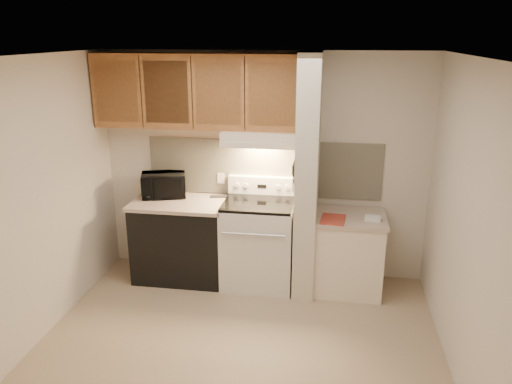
# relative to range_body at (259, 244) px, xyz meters

# --- Properties ---
(floor) EXTENTS (3.60, 3.60, 0.00)m
(floor) POSITION_rel_range_body_xyz_m (0.00, -1.16, -0.46)
(floor) COLOR tan
(floor) RESTS_ON ground
(ceiling) EXTENTS (3.60, 3.60, 0.00)m
(ceiling) POSITION_rel_range_body_xyz_m (0.00, -1.16, 2.04)
(ceiling) COLOR white
(ceiling) RESTS_ON wall_back
(wall_back) EXTENTS (3.60, 2.50, 0.02)m
(wall_back) POSITION_rel_range_body_xyz_m (0.00, 0.34, 0.79)
(wall_back) COLOR beige
(wall_back) RESTS_ON floor
(wall_left) EXTENTS (0.02, 3.00, 2.50)m
(wall_left) POSITION_rel_range_body_xyz_m (-1.80, -1.16, 0.79)
(wall_left) COLOR beige
(wall_left) RESTS_ON floor
(wall_right) EXTENTS (0.02, 3.00, 2.50)m
(wall_right) POSITION_rel_range_body_xyz_m (1.80, -1.16, 0.79)
(wall_right) COLOR beige
(wall_right) RESTS_ON floor
(backsplash) EXTENTS (2.60, 0.02, 0.63)m
(backsplash) POSITION_rel_range_body_xyz_m (0.00, 0.33, 0.78)
(backsplash) COLOR beige
(backsplash) RESTS_ON wall_back
(range_body) EXTENTS (0.76, 0.65, 0.92)m
(range_body) POSITION_rel_range_body_xyz_m (0.00, 0.00, 0.00)
(range_body) COLOR silver
(range_body) RESTS_ON floor
(oven_window) EXTENTS (0.50, 0.01, 0.30)m
(oven_window) POSITION_rel_range_body_xyz_m (0.00, -0.32, 0.04)
(oven_window) COLOR black
(oven_window) RESTS_ON range_body
(oven_handle) EXTENTS (0.65, 0.02, 0.02)m
(oven_handle) POSITION_rel_range_body_xyz_m (0.00, -0.35, 0.26)
(oven_handle) COLOR silver
(oven_handle) RESTS_ON range_body
(cooktop) EXTENTS (0.74, 0.64, 0.03)m
(cooktop) POSITION_rel_range_body_xyz_m (0.00, 0.00, 0.48)
(cooktop) COLOR black
(cooktop) RESTS_ON range_body
(range_backguard) EXTENTS (0.76, 0.08, 0.20)m
(range_backguard) POSITION_rel_range_body_xyz_m (0.00, 0.28, 0.59)
(range_backguard) COLOR silver
(range_backguard) RESTS_ON range_body
(range_display) EXTENTS (0.10, 0.01, 0.04)m
(range_display) POSITION_rel_range_body_xyz_m (0.00, 0.24, 0.59)
(range_display) COLOR black
(range_display) RESTS_ON range_backguard
(range_knob_left_outer) EXTENTS (0.05, 0.02, 0.05)m
(range_knob_left_outer) POSITION_rel_range_body_xyz_m (-0.28, 0.24, 0.59)
(range_knob_left_outer) COLOR silver
(range_knob_left_outer) RESTS_ON range_backguard
(range_knob_left_inner) EXTENTS (0.05, 0.02, 0.05)m
(range_knob_left_inner) POSITION_rel_range_body_xyz_m (-0.18, 0.24, 0.59)
(range_knob_left_inner) COLOR silver
(range_knob_left_inner) RESTS_ON range_backguard
(range_knob_right_inner) EXTENTS (0.05, 0.02, 0.05)m
(range_knob_right_inner) POSITION_rel_range_body_xyz_m (0.18, 0.24, 0.59)
(range_knob_right_inner) COLOR silver
(range_knob_right_inner) RESTS_ON range_backguard
(range_knob_right_outer) EXTENTS (0.05, 0.02, 0.05)m
(range_knob_right_outer) POSITION_rel_range_body_xyz_m (0.28, 0.24, 0.59)
(range_knob_right_outer) COLOR silver
(range_knob_right_outer) RESTS_ON range_backguard
(dishwasher_front) EXTENTS (1.00, 0.63, 0.87)m
(dishwasher_front) POSITION_rel_range_body_xyz_m (-0.88, 0.01, -0.03)
(dishwasher_front) COLOR black
(dishwasher_front) RESTS_ON floor
(left_countertop) EXTENTS (1.04, 0.67, 0.04)m
(left_countertop) POSITION_rel_range_body_xyz_m (-0.88, 0.01, 0.43)
(left_countertop) COLOR #C0AA97
(left_countertop) RESTS_ON dishwasher_front
(spoon_rest) EXTENTS (0.21, 0.10, 0.01)m
(spoon_rest) POSITION_rel_range_body_xyz_m (-0.48, 0.21, 0.46)
(spoon_rest) COLOR black
(spoon_rest) RESTS_ON left_countertop
(teal_jar) EXTENTS (0.10, 0.10, 0.10)m
(teal_jar) POSITION_rel_range_body_xyz_m (-1.23, 0.02, 0.50)
(teal_jar) COLOR #2A5A5E
(teal_jar) RESTS_ON left_countertop
(outlet) EXTENTS (0.08, 0.01, 0.12)m
(outlet) POSITION_rel_range_body_xyz_m (-0.48, 0.32, 0.64)
(outlet) COLOR #F3E2CB
(outlet) RESTS_ON backsplash
(microwave) EXTENTS (0.56, 0.45, 0.27)m
(microwave) POSITION_rel_range_body_xyz_m (-1.10, 0.15, 0.58)
(microwave) COLOR black
(microwave) RESTS_ON left_countertop
(partition_pillar) EXTENTS (0.22, 0.70, 2.50)m
(partition_pillar) POSITION_rel_range_body_xyz_m (0.51, -0.01, 0.79)
(partition_pillar) COLOR beige
(partition_pillar) RESTS_ON floor
(pillar_trim) EXTENTS (0.01, 0.70, 0.04)m
(pillar_trim) POSITION_rel_range_body_xyz_m (0.39, -0.01, 0.84)
(pillar_trim) COLOR #9C6334
(pillar_trim) RESTS_ON partition_pillar
(knife_strip) EXTENTS (0.02, 0.42, 0.04)m
(knife_strip) POSITION_rel_range_body_xyz_m (0.39, -0.06, 0.86)
(knife_strip) COLOR black
(knife_strip) RESTS_ON partition_pillar
(knife_blade_a) EXTENTS (0.01, 0.03, 0.16)m
(knife_blade_a) POSITION_rel_range_body_xyz_m (0.38, -0.21, 0.76)
(knife_blade_a) COLOR silver
(knife_blade_a) RESTS_ON knife_strip
(knife_handle_a) EXTENTS (0.02, 0.02, 0.10)m
(knife_handle_a) POSITION_rel_range_body_xyz_m (0.38, -0.21, 0.91)
(knife_handle_a) COLOR black
(knife_handle_a) RESTS_ON knife_strip
(knife_blade_b) EXTENTS (0.01, 0.04, 0.18)m
(knife_blade_b) POSITION_rel_range_body_xyz_m (0.38, -0.12, 0.75)
(knife_blade_b) COLOR silver
(knife_blade_b) RESTS_ON knife_strip
(knife_handle_b) EXTENTS (0.02, 0.02, 0.10)m
(knife_handle_b) POSITION_rel_range_body_xyz_m (0.38, -0.13, 0.91)
(knife_handle_b) COLOR black
(knife_handle_b) RESTS_ON knife_strip
(knife_blade_c) EXTENTS (0.01, 0.04, 0.20)m
(knife_blade_c) POSITION_rel_range_body_xyz_m (0.38, -0.06, 0.74)
(knife_blade_c) COLOR silver
(knife_blade_c) RESTS_ON knife_strip
(knife_handle_c) EXTENTS (0.02, 0.02, 0.10)m
(knife_handle_c) POSITION_rel_range_body_xyz_m (0.38, -0.05, 0.91)
(knife_handle_c) COLOR black
(knife_handle_c) RESTS_ON knife_strip
(knife_blade_d) EXTENTS (0.01, 0.04, 0.16)m
(knife_blade_d) POSITION_rel_range_body_xyz_m (0.38, 0.02, 0.76)
(knife_blade_d) COLOR silver
(knife_blade_d) RESTS_ON knife_strip
(knife_handle_d) EXTENTS (0.02, 0.02, 0.10)m
(knife_handle_d) POSITION_rel_range_body_xyz_m (0.38, 0.02, 0.91)
(knife_handle_d) COLOR black
(knife_handle_d) RESTS_ON knife_strip
(knife_blade_e) EXTENTS (0.01, 0.04, 0.18)m
(knife_blade_e) POSITION_rel_range_body_xyz_m (0.38, 0.10, 0.75)
(knife_blade_e) COLOR silver
(knife_blade_e) RESTS_ON knife_strip
(knife_handle_e) EXTENTS (0.02, 0.02, 0.10)m
(knife_handle_e) POSITION_rel_range_body_xyz_m (0.38, 0.10, 0.91)
(knife_handle_e) COLOR black
(knife_handle_e) RESTS_ON knife_strip
(oven_mitt) EXTENTS (0.03, 0.10, 0.23)m
(oven_mitt) POSITION_rel_range_body_xyz_m (0.38, 0.17, 0.73)
(oven_mitt) COLOR gray
(oven_mitt) RESTS_ON partition_pillar
(right_cab_base) EXTENTS (0.70, 0.60, 0.81)m
(right_cab_base) POSITION_rel_range_body_xyz_m (0.97, -0.01, -0.06)
(right_cab_base) COLOR #F3E2CB
(right_cab_base) RESTS_ON floor
(right_countertop) EXTENTS (0.74, 0.64, 0.04)m
(right_countertop) POSITION_rel_range_body_xyz_m (0.97, -0.01, 0.37)
(right_countertop) COLOR #C0AA97
(right_countertop) RESTS_ON right_cab_base
(red_folder) EXTENTS (0.27, 0.35, 0.01)m
(red_folder) POSITION_rel_range_body_xyz_m (0.79, -0.16, 0.40)
(red_folder) COLOR #AB392A
(red_folder) RESTS_ON right_countertop
(white_box) EXTENTS (0.17, 0.12, 0.04)m
(white_box) POSITION_rel_range_body_xyz_m (1.19, -0.11, 0.41)
(white_box) COLOR white
(white_box) RESTS_ON right_countertop
(range_hood) EXTENTS (0.78, 0.44, 0.15)m
(range_hood) POSITION_rel_range_body_xyz_m (0.00, 0.12, 1.17)
(range_hood) COLOR #F3E2CB
(range_hood) RESTS_ON upper_cabinets
(hood_lip) EXTENTS (0.78, 0.04, 0.06)m
(hood_lip) POSITION_rel_range_body_xyz_m (0.00, -0.08, 1.12)
(hood_lip) COLOR #F3E2CB
(hood_lip) RESTS_ON range_hood
(upper_cabinets) EXTENTS (2.18, 0.33, 0.77)m
(upper_cabinets) POSITION_rel_range_body_xyz_m (-0.69, 0.17, 1.62)
(upper_cabinets) COLOR #9C6334
(upper_cabinets) RESTS_ON wall_back
(cab_door_a) EXTENTS (0.46, 0.01, 0.63)m
(cab_door_a) POSITION_rel_range_body_xyz_m (-1.51, 0.01, 1.62)
(cab_door_a) COLOR #9C6334
(cab_door_a) RESTS_ON upper_cabinets
(cab_gap_a) EXTENTS (0.01, 0.01, 0.73)m
(cab_gap_a) POSITION_rel_range_body_xyz_m (-1.23, 0.01, 1.62)
(cab_gap_a) COLOR black
(cab_gap_a) RESTS_ON upper_cabinets
(cab_door_b) EXTENTS (0.46, 0.01, 0.63)m
(cab_door_b) POSITION_rel_range_body_xyz_m (-0.96, 0.01, 1.62)
(cab_door_b) COLOR #9C6334
(cab_door_b) RESTS_ON upper_cabinets
(cab_gap_b) EXTENTS (0.01, 0.01, 0.73)m
(cab_gap_b) POSITION_rel_range_body_xyz_m (-0.69, 0.01, 1.62)
(cab_gap_b) COLOR black
(cab_gap_b) RESTS_ON upper_cabinets
(cab_door_c) EXTENTS (0.46, 0.01, 0.63)m
(cab_door_c) POSITION_rel_range_body_xyz_m (-0.42, 0.01, 1.62)
(cab_door_c) COLOR #9C6334
(cab_door_c) RESTS_ON upper_cabinets
(cab_gap_c) EXTENTS (0.01, 0.01, 0.73)m
(cab_gap_c) POSITION_rel_range_body_xyz_m (-0.14, 0.01, 1.62)
(cab_gap_c) COLOR black
(cab_gap_c) RESTS_ON upper_cabinets
(cab_door_d) EXTENTS (0.46, 0.01, 0.63)m
(cab_door_d) POSITION_rel_range_body_xyz_m (0.13, 0.01, 1.62)
(cab_door_d) COLOR #9C6334
(cab_door_d) RESTS_ON upper_cabinets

